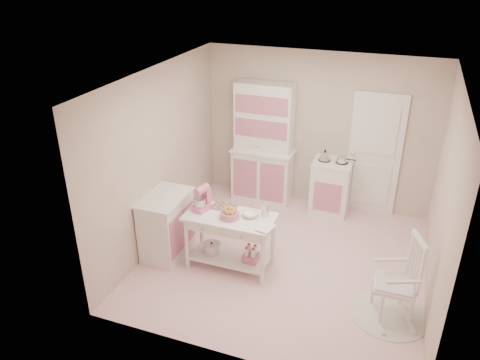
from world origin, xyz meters
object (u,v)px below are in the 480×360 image
Objects in this scene: hutch at (263,144)px; stove at (331,187)px; rocking_chair at (396,278)px; work_table at (230,241)px; base_cabinet at (166,225)px; bread_basket at (230,215)px; stand_mixer at (201,199)px.

hutch is 2.26× the size of stove.
rocking_chair is (2.36, -2.31, -0.49)m from hutch.
rocking_chair is at bearing -6.97° from work_table.
bread_basket is at bearing -1.92° from base_cabinet.
stand_mixer is (-0.42, 0.02, 0.57)m from work_table.
stove is at bearing 63.24° from work_table.
rocking_chair reaches higher than stove.
bread_basket is at bearing -68.20° from work_table.
rocking_chair is 3.24× the size of stand_mixer.
base_cabinet is 2.71× the size of stand_mixer.
stove and base_cabinet have the same top height.
stove is 0.84× the size of rocking_chair.
stand_mixer is (0.54, 0.04, 0.51)m from base_cabinet.
hutch reaches higher than bread_basket.
stand_mixer is 0.46m from bread_basket.
work_table is at bearing -84.58° from hutch.
hutch is 2.04m from stand_mixer.
rocking_chair is 2.18m from bread_basket.
bread_basket is (0.98, -0.03, 0.39)m from base_cabinet.
hutch is 2.28m from base_cabinet.
stove is at bearing 95.16° from rocking_chair.
bread_basket reaches higher than work_table.
work_table is at bearing 1.01° from base_cabinet.
work_table is at bearing -116.76° from stove.
bread_basket is at bearing -84.17° from hutch.
hutch is at bearing 113.61° from rocking_chair.
hutch reaches higher than work_table.
hutch reaches higher than stove.
work_table is (-2.17, 0.26, -0.15)m from rocking_chair.
hutch is at bearing 69.55° from base_cabinet.
bread_basket is (0.02, -0.05, 0.45)m from work_table.
work_table is at bearing 111.80° from bread_basket.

